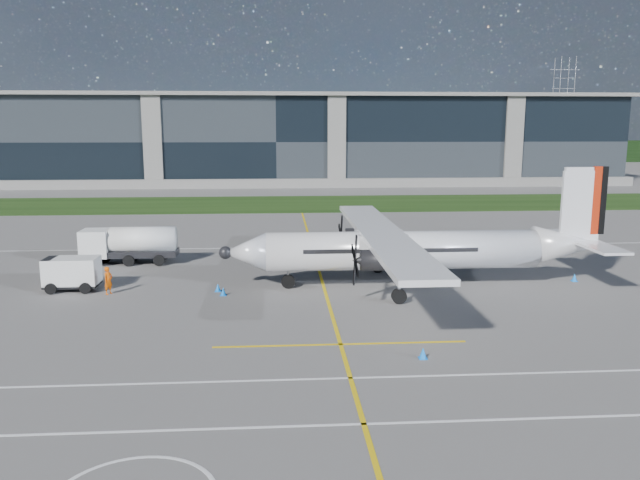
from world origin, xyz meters
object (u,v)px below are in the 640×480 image
at_px(ground_crew_person, 108,279).
at_px(turboprop_aircraft, 417,228).
at_px(fuel_tanker_truck, 122,245).
at_px(safety_cone_nose_port, 223,291).
at_px(safety_cone_tail, 574,278).
at_px(pylon_east, 562,109).
at_px(safety_cone_portwing, 423,353).
at_px(safety_cone_stbdwing, 352,244).
at_px(safety_cone_fwd, 218,288).
at_px(baggage_tug, 72,274).

bearing_deg(ground_crew_person, turboprop_aircraft, -58.83).
distance_m(fuel_tanker_truck, safety_cone_nose_port, 12.68).
bearing_deg(turboprop_aircraft, safety_cone_tail, 2.64).
bearing_deg(pylon_east, safety_cone_tail, -114.25).
xyz_separation_m(fuel_tanker_truck, safety_cone_nose_port, (8.23, -9.58, -1.12)).
distance_m(safety_cone_nose_port, safety_cone_portwing, 14.76).
xyz_separation_m(turboprop_aircraft, ground_crew_person, (-19.15, -0.65, -2.83)).
bearing_deg(safety_cone_stbdwing, turboprop_aircraft, -79.38).
xyz_separation_m(fuel_tanker_truck, safety_cone_stbdwing, (17.88, 5.08, -1.12)).
bearing_deg(pylon_east, ground_crew_person, -123.10).
bearing_deg(ground_crew_person, safety_cone_fwd, -59.35).
bearing_deg(baggage_tug, ground_crew_person, -24.72).
distance_m(fuel_tanker_truck, safety_cone_portwing, 27.42).
bearing_deg(baggage_tug, safety_cone_nose_port, -11.51).
bearing_deg(ground_crew_person, safety_cone_tail, -58.59).
distance_m(safety_cone_nose_port, safety_cone_stbdwing, 17.55).
bearing_deg(pylon_east, safety_cone_stbdwing, -120.72).
distance_m(safety_cone_tail, safety_cone_stbdwing, 18.39).
distance_m(turboprop_aircraft, fuel_tanker_truck, 22.06).
xyz_separation_m(fuel_tanker_truck, baggage_tug, (-1.28, -7.64, -0.34)).
xyz_separation_m(safety_cone_nose_port, safety_cone_portwing, (9.70, -11.13, 0.00)).
distance_m(turboprop_aircraft, safety_cone_portwing, 13.29).
bearing_deg(pylon_east, safety_cone_fwd, -121.27).
bearing_deg(fuel_tanker_truck, turboprop_aircraft, -21.79).
relative_size(turboprop_aircraft, safety_cone_stbdwing, 50.79).
bearing_deg(safety_cone_tail, safety_cone_fwd, -177.58).
bearing_deg(safety_cone_tail, pylon_east, 65.75).
distance_m(ground_crew_person, safety_cone_nose_port, 7.10).
distance_m(fuel_tanker_truck, safety_cone_fwd, 11.70).
bearing_deg(safety_cone_portwing, safety_cone_nose_port, 131.09).
bearing_deg(turboprop_aircraft, safety_cone_nose_port, -173.22).
relative_size(fuel_tanker_truck, safety_cone_tail, 14.66).
bearing_deg(safety_cone_nose_port, turboprop_aircraft, 6.78).
relative_size(fuel_tanker_truck, safety_cone_nose_port, 14.66).
xyz_separation_m(ground_crew_person, safety_cone_nose_port, (7.02, -0.79, -0.73)).
relative_size(safety_cone_nose_port, safety_cone_portwing, 1.00).
xyz_separation_m(safety_cone_tail, safety_cone_stbdwing, (-13.29, 12.72, 0.00)).
bearing_deg(fuel_tanker_truck, baggage_tug, -99.54).
bearing_deg(pylon_east, turboprop_aircraft, -117.62).
bearing_deg(baggage_tug, fuel_tanker_truck, 80.46).
relative_size(fuel_tanker_truck, safety_cone_fwd, 14.66).
bearing_deg(safety_cone_fwd, baggage_tug, 173.84).
relative_size(pylon_east, baggage_tug, 8.73).
relative_size(safety_cone_nose_port, safety_cone_tail, 1.00).
bearing_deg(safety_cone_nose_port, pylon_east, 59.01).
bearing_deg(safety_cone_nose_port, safety_cone_tail, 4.83).
bearing_deg(safety_cone_tail, turboprop_aircraft, -177.36).
xyz_separation_m(pylon_east, ground_crew_person, (-95.26, -146.13, -14.02)).
height_order(fuel_tanker_truck, safety_cone_fwd, fuel_tanker_truck).
distance_m(ground_crew_person, safety_cone_fwd, 6.66).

